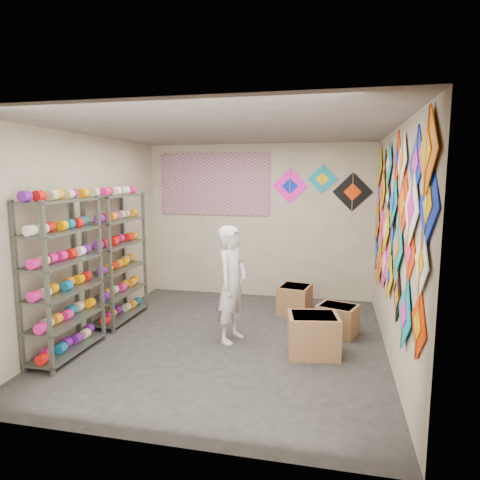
% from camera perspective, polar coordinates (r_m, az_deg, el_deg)
% --- Properties ---
extents(ground, '(4.50, 4.50, 0.00)m').
position_cam_1_polar(ground, '(5.77, -1.66, -13.29)').
color(ground, black).
extents(room_walls, '(4.50, 4.50, 4.50)m').
position_cam_1_polar(room_walls, '(5.38, -1.74, 3.21)').
color(room_walls, tan).
rests_on(room_walls, ground).
extents(shelf_rack_front, '(0.40, 1.10, 1.90)m').
position_cam_1_polar(shelf_rack_front, '(5.46, -22.51, -4.74)').
color(shelf_rack_front, '#4C5147').
rests_on(shelf_rack_front, ground).
extents(shelf_rack_back, '(0.40, 1.10, 1.90)m').
position_cam_1_polar(shelf_rack_back, '(6.55, -16.00, -2.32)').
color(shelf_rack_back, '#4C5147').
rests_on(shelf_rack_back, ground).
extents(string_spools, '(0.12, 2.36, 0.12)m').
position_cam_1_polar(string_spools, '(5.98, -19.00, -2.53)').
color(string_spools, '#F41A7E').
rests_on(string_spools, ground).
extents(kite_wall_display, '(0.06, 4.31, 2.10)m').
position_cam_1_polar(kite_wall_display, '(5.20, 19.76, 2.56)').
color(kite_wall_display, red).
rests_on(kite_wall_display, room_walls).
extents(back_wall_kites, '(1.69, 0.02, 0.80)m').
position_cam_1_polar(back_wall_kites, '(7.43, 10.98, 6.98)').
color(back_wall_kites, '#FE12BE').
rests_on(back_wall_kites, room_walls).
extents(poster, '(2.00, 0.01, 1.10)m').
position_cam_1_polar(poster, '(7.72, -3.44, 7.44)').
color(poster, '#524493').
rests_on(poster, room_walls).
extents(shopkeeper, '(0.72, 0.62, 1.52)m').
position_cam_1_polar(shopkeeper, '(5.56, -1.09, -5.90)').
color(shopkeeper, beige).
rests_on(shopkeeper, ground).
extents(carton_a, '(0.67, 0.59, 0.50)m').
position_cam_1_polar(carton_a, '(5.35, 9.72, -12.35)').
color(carton_a, brown).
rests_on(carton_a, ground).
extents(carton_b, '(0.61, 0.55, 0.41)m').
position_cam_1_polar(carton_b, '(6.06, 12.84, -10.36)').
color(carton_b, brown).
rests_on(carton_b, ground).
extents(carton_c, '(0.54, 0.58, 0.44)m').
position_cam_1_polar(carton_c, '(6.84, 7.30, -7.86)').
color(carton_c, brown).
rests_on(carton_c, ground).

